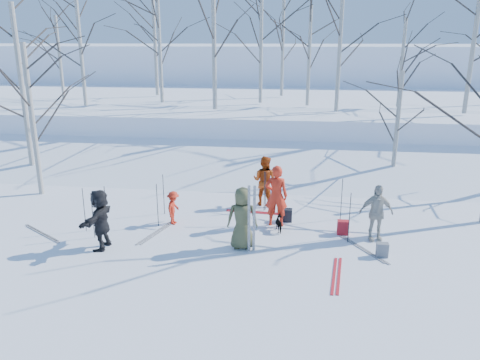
# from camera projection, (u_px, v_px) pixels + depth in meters

# --- Properties ---
(ground) EXTENTS (120.00, 120.00, 0.00)m
(ground) POSITION_uv_depth(u_px,v_px,m) (233.00, 238.00, 13.38)
(ground) COLOR white
(ground) RESTS_ON ground
(snow_ramp) EXTENTS (70.00, 9.49, 4.12)m
(snow_ramp) POSITION_uv_depth(u_px,v_px,m) (256.00, 169.00, 19.99)
(snow_ramp) COLOR white
(snow_ramp) RESTS_ON ground
(snow_plateau) EXTENTS (70.00, 18.00, 2.20)m
(snow_plateau) POSITION_uv_depth(u_px,v_px,m) (271.00, 114.00, 29.25)
(snow_plateau) COLOR white
(snow_plateau) RESTS_ON ground
(far_hill) EXTENTS (90.00, 30.00, 6.00)m
(far_hill) POSITION_uv_depth(u_px,v_px,m) (284.00, 75.00, 48.92)
(far_hill) COLOR white
(far_hill) RESTS_ON ground
(skier_olive_center) EXTENTS (0.89, 0.64, 1.72)m
(skier_olive_center) POSITION_uv_depth(u_px,v_px,m) (242.00, 218.00, 12.54)
(skier_olive_center) COLOR #44482B
(skier_olive_center) RESTS_ON ground
(skier_red_north) EXTENTS (0.72, 0.50, 1.89)m
(skier_red_north) POSITION_uv_depth(u_px,v_px,m) (276.00, 196.00, 14.08)
(skier_red_north) COLOR red
(skier_red_north) RESTS_ON ground
(skier_redor_behind) EXTENTS (1.00, 0.89, 1.72)m
(skier_redor_behind) POSITION_uv_depth(u_px,v_px,m) (264.00, 181.00, 15.89)
(skier_redor_behind) COLOR #B23D0D
(skier_redor_behind) RESTS_ON ground
(skier_red_seated) EXTENTS (0.45, 0.71, 1.04)m
(skier_red_seated) POSITION_uv_depth(u_px,v_px,m) (173.00, 208.00, 14.31)
(skier_red_seated) COLOR red
(skier_red_seated) RESTS_ON ground
(skier_cream_east) EXTENTS (1.00, 0.52, 1.63)m
(skier_cream_east) POSITION_uv_depth(u_px,v_px,m) (376.00, 213.00, 13.06)
(skier_cream_east) COLOR beige
(skier_cream_east) RESTS_ON ground
(skier_grey_west) EXTENTS (0.57, 1.57, 1.67)m
(skier_grey_west) POSITION_uv_depth(u_px,v_px,m) (100.00, 219.00, 12.53)
(skier_grey_west) COLOR black
(skier_grey_west) RESTS_ON ground
(dog) EXTENTS (0.42, 0.60, 0.46)m
(dog) POSITION_uv_depth(u_px,v_px,m) (280.00, 224.00, 13.83)
(dog) COLOR black
(dog) RESTS_ON ground
(upright_ski_left) EXTENTS (0.08, 0.16, 1.90)m
(upright_ski_left) POSITION_uv_depth(u_px,v_px,m) (249.00, 219.00, 12.23)
(upright_ski_left) COLOR silver
(upright_ski_left) RESTS_ON ground
(upright_ski_right) EXTENTS (0.11, 0.23, 1.89)m
(upright_ski_right) POSITION_uv_depth(u_px,v_px,m) (254.00, 219.00, 12.25)
(upright_ski_right) COLOR silver
(upright_ski_right) RESTS_ON ground
(ski_pair_a) EXTENTS (1.19, 2.00, 0.02)m
(ski_pair_a) POSITION_uv_depth(u_px,v_px,m) (157.00, 232.00, 13.77)
(ski_pair_a) COLOR silver
(ski_pair_a) RESTS_ON ground
(ski_pair_b) EXTENTS (1.89, 2.08, 0.02)m
(ski_pair_b) POSITION_uv_depth(u_px,v_px,m) (363.00, 249.00, 12.66)
(ski_pair_b) COLOR silver
(ski_pair_b) RESTS_ON ground
(ski_pair_c) EXTENTS (1.95, 2.08, 0.02)m
(ski_pair_c) POSITION_uv_depth(u_px,v_px,m) (42.00, 233.00, 13.71)
(ski_pair_c) COLOR silver
(ski_pair_c) RESTS_ON ground
(ski_pair_d) EXTENTS (0.64, 1.95, 0.02)m
(ski_pair_d) POSITION_uv_depth(u_px,v_px,m) (337.00, 275.00, 11.26)
(ski_pair_d) COLOR red
(ski_pair_d) RESTS_ON ground
(ski_pair_e) EXTENTS (0.49, 1.93, 0.02)m
(ski_pair_e) POSITION_uv_depth(u_px,v_px,m) (255.00, 212.00, 15.40)
(ski_pair_e) COLOR red
(ski_pair_e) RESTS_ON ground
(ski_pole_a) EXTENTS (0.02, 0.02, 1.34)m
(ski_pole_a) POSITION_uv_depth(u_px,v_px,m) (106.00, 208.00, 13.87)
(ski_pole_a) COLOR black
(ski_pole_a) RESTS_ON ground
(ski_pole_b) EXTENTS (0.02, 0.02, 1.34)m
(ski_pole_b) POSITION_uv_depth(u_px,v_px,m) (350.00, 215.00, 13.28)
(ski_pole_b) COLOR black
(ski_pole_b) RESTS_ON ground
(ski_pole_c) EXTENTS (0.02, 0.02, 1.34)m
(ski_pole_c) POSITION_uv_depth(u_px,v_px,m) (265.00, 191.00, 15.40)
(ski_pole_c) COLOR black
(ski_pole_c) RESTS_ON ground
(ski_pole_d) EXTENTS (0.02, 0.02, 1.34)m
(ski_pole_d) POSITION_uv_depth(u_px,v_px,m) (164.00, 194.00, 15.09)
(ski_pole_d) COLOR black
(ski_pole_d) RESTS_ON ground
(ski_pole_e) EXTENTS (0.02, 0.02, 1.34)m
(ski_pole_e) POSITION_uv_depth(u_px,v_px,m) (84.00, 210.00, 13.70)
(ski_pole_e) COLOR black
(ski_pole_e) RESTS_ON ground
(ski_pole_f) EXTENTS (0.02, 0.02, 1.34)m
(ski_pole_f) POSITION_uv_depth(u_px,v_px,m) (93.00, 216.00, 13.25)
(ski_pole_f) COLOR black
(ski_pole_f) RESTS_ON ground
(ski_pole_g) EXTENTS (0.02, 0.02, 1.34)m
(ski_pole_g) POSITION_uv_depth(u_px,v_px,m) (349.00, 220.00, 12.93)
(ski_pole_g) COLOR black
(ski_pole_g) RESTS_ON ground
(ski_pole_h) EXTENTS (0.02, 0.02, 1.34)m
(ski_pole_h) POSITION_uv_depth(u_px,v_px,m) (157.00, 205.00, 14.09)
(ski_pole_h) COLOR black
(ski_pole_h) RESTS_ON ground
(ski_pole_i) EXTENTS (0.02, 0.02, 1.34)m
(ski_pole_i) POSITION_uv_depth(u_px,v_px,m) (264.00, 191.00, 15.41)
(ski_pole_i) COLOR black
(ski_pole_i) RESTS_ON ground
(ski_pole_j) EXTENTS (0.02, 0.02, 1.34)m
(ski_pole_j) POSITION_uv_depth(u_px,v_px,m) (342.00, 199.00, 14.64)
(ski_pole_j) COLOR black
(ski_pole_j) RESTS_ON ground
(backpack_red) EXTENTS (0.32, 0.22, 0.42)m
(backpack_red) POSITION_uv_depth(u_px,v_px,m) (343.00, 227.00, 13.62)
(backpack_red) COLOR #AE1A22
(backpack_red) RESTS_ON ground
(backpack_grey) EXTENTS (0.30, 0.20, 0.38)m
(backpack_grey) POSITION_uv_depth(u_px,v_px,m) (382.00, 250.00, 12.21)
(backpack_grey) COLOR slate
(backpack_grey) RESTS_ON ground
(backpack_dark) EXTENTS (0.34, 0.24, 0.40)m
(backpack_dark) POSITION_uv_depth(u_px,v_px,m) (287.00, 215.00, 14.60)
(backpack_dark) COLOR black
(backpack_dark) RESTS_ON ground
(birch_plateau_a) EXTENTS (5.45, 5.45, 6.93)m
(birch_plateau_a) POSITION_uv_depth(u_px,v_px,m) (214.00, 35.00, 21.94)
(birch_plateau_a) COLOR silver
(birch_plateau_a) RESTS_ON snow_plateau
(birch_plateau_b) EXTENTS (5.18, 5.18, 6.54)m
(birch_plateau_b) POSITION_uv_depth(u_px,v_px,m) (474.00, 40.00, 20.71)
(birch_plateau_b) COLOR silver
(birch_plateau_b) RESTS_ON snow_plateau
(birch_plateau_c) EXTENTS (4.69, 4.69, 5.84)m
(birch_plateau_c) POSITION_uv_depth(u_px,v_px,m) (261.00, 47.00, 24.53)
(birch_plateau_c) COLOR silver
(birch_plateau_c) RESTS_ON snow_plateau
(birch_plateau_d) EXTENTS (5.17, 5.17, 6.53)m
(birch_plateau_d) POSITION_uv_depth(u_px,v_px,m) (155.00, 40.00, 27.98)
(birch_plateau_d) COLOR silver
(birch_plateau_d) RESTS_ON snow_plateau
(birch_plateau_e) EXTENTS (3.78, 3.78, 4.55)m
(birch_plateau_e) POSITION_uv_depth(u_px,v_px,m) (60.00, 58.00, 26.06)
(birch_plateau_e) COLOR silver
(birch_plateau_e) RESTS_ON snow_plateau
(birch_plateau_f) EXTENTS (4.58, 4.58, 5.68)m
(birch_plateau_f) POSITION_uv_depth(u_px,v_px,m) (340.00, 49.00, 21.50)
(birch_plateau_f) COLOR silver
(birch_plateau_f) RESTS_ON snow_plateau
(birch_plateau_g) EXTENTS (4.32, 4.32, 5.32)m
(birch_plateau_g) POSITION_uv_depth(u_px,v_px,m) (160.00, 52.00, 24.74)
(birch_plateau_g) COLOR silver
(birch_plateau_g) RESTS_ON snow_plateau
(birch_plateau_i) EXTENTS (4.58, 4.58, 5.69)m
(birch_plateau_i) POSITION_uv_depth(u_px,v_px,m) (283.00, 47.00, 27.69)
(birch_plateau_i) COLOR silver
(birch_plateau_i) RESTS_ON snow_plateau
(birch_plateau_j) EXTENTS (3.63, 3.63, 4.32)m
(birch_plateau_j) POSITION_uv_depth(u_px,v_px,m) (402.00, 63.00, 23.15)
(birch_plateau_j) COLOR silver
(birch_plateau_j) RESTS_ON snow_plateau
(birch_plateau_k) EXTENTS (4.49, 4.49, 5.56)m
(birch_plateau_k) POSITION_uv_depth(u_px,v_px,m) (81.00, 50.00, 23.43)
(birch_plateau_k) COLOR silver
(birch_plateau_k) RESTS_ON snow_plateau
(birch_plateau_l) EXTENTS (4.02, 4.02, 4.89)m
(birch_plateau_l) POSITION_uv_depth(u_px,v_px,m) (309.00, 57.00, 23.59)
(birch_plateau_l) COLOR silver
(birch_plateau_l) RESTS_ON snow_plateau
(birch_edge_a) EXTENTS (4.37, 4.37, 5.39)m
(birch_edge_a) POSITION_uv_depth(u_px,v_px,m) (33.00, 121.00, 16.51)
(birch_edge_a) COLOR silver
(birch_edge_a) RESTS_ON ground
(birch_edge_d) EXTENTS (5.40, 5.40, 6.86)m
(birch_edge_d) POSITION_uv_depth(u_px,v_px,m) (23.00, 92.00, 18.78)
(birch_edge_d) COLOR silver
(birch_edge_d) RESTS_ON ground
(birch_edge_e) EXTENTS (3.65, 3.65, 4.35)m
(birch_edge_e) POSITION_uv_depth(u_px,v_px,m) (397.00, 128.00, 18.09)
(birch_edge_e) COLOR silver
(birch_edge_e) RESTS_ON ground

